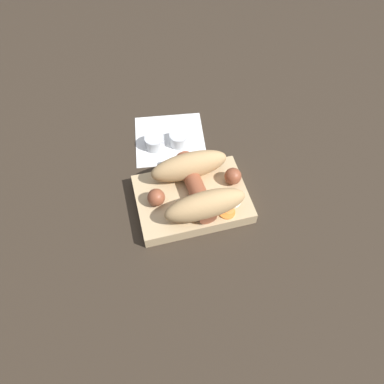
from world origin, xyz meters
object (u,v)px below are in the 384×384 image
object	(u,v)px
food_tray	(192,199)
sausage	(195,186)
condiment_cup_near	(179,140)
condiment_cup_far	(155,143)
bread_roll	(197,185)

from	to	relation	value
food_tray	sausage	bearing A→B (deg)	42.68
condiment_cup_near	condiment_cup_far	world-z (taller)	same
food_tray	condiment_cup_far	size ratio (longest dim) A/B	5.00
food_tray	sausage	distance (m)	0.03
food_tray	sausage	xyz separation A→B (m)	(0.01, 0.01, 0.03)
bread_roll	condiment_cup_near	distance (m)	0.17
bread_roll	condiment_cup_far	size ratio (longest dim) A/B	3.78
condiment_cup_near	food_tray	bearing A→B (deg)	-94.41
food_tray	condiment_cup_far	bearing A→B (deg)	104.27
bread_roll	condiment_cup_near	bearing A→B (deg)	89.07
food_tray	condiment_cup_near	bearing A→B (deg)	85.59
food_tray	bread_roll	bearing A→B (deg)	5.15
bread_roll	condiment_cup_near	xyz separation A→B (m)	(0.00, 0.16, -0.04)
condiment_cup_near	bread_roll	bearing A→B (deg)	-90.93
food_tray	condiment_cup_near	distance (m)	0.16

